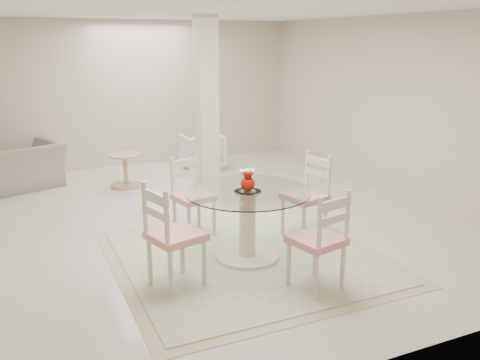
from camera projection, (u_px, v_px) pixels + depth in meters
name	position (u px, v px, depth m)	size (l,w,h in m)	color
ground	(208.00, 219.00, 6.87)	(7.00, 7.00, 0.00)	beige
room_shell	(205.00, 79.00, 6.37)	(6.02, 7.02, 2.71)	beige
column	(207.00, 106.00, 7.85)	(0.30, 0.30, 2.70)	beige
area_rug	(247.00, 258.00, 5.62)	(2.86, 2.86, 0.02)	tan
dining_table	(248.00, 224.00, 5.52)	(1.36, 1.36, 0.78)	#F7EECB
red_vase	(248.00, 180.00, 5.39)	(0.18, 0.16, 0.24)	#AE1405
dining_chair_east	(309.00, 189.00, 6.13)	(0.54, 0.54, 1.13)	beige
dining_chair_north	(191.00, 190.00, 6.20)	(0.51, 0.51, 1.08)	beige
dining_chair_west	(169.00, 229.00, 4.79)	(0.57, 0.57, 1.16)	beige
dining_chair_south	(322.00, 234.00, 4.74)	(0.54, 0.54, 1.11)	beige
recliner_taupe	(23.00, 165.00, 8.22)	(1.15, 1.00, 0.75)	gray
armchair_white	(202.00, 151.00, 9.48)	(0.70, 0.73, 0.66)	white
side_table	(126.00, 172.00, 8.31)	(0.52, 0.52, 0.54)	tan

